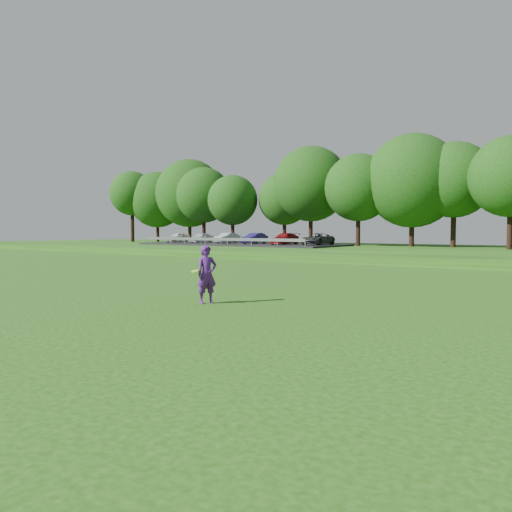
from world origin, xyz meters
The scene contains 6 objects.
ground centered at (0.00, 0.00, 0.00)m, with size 140.00×140.00×0.00m, color #19480D.
berm centered at (0.00, 34.00, 0.30)m, with size 130.00×30.00×0.60m, color #19480D.
walking_path centered at (0.00, 20.00, 0.02)m, with size 130.00×1.60×0.04m, color gray.
treeline centered at (0.00, 38.00, 8.10)m, with size 104.00×7.00×15.00m, color #183C0D, non-canonical shape.
parking_lot centered at (-23.32, 32.82, 1.06)m, with size 24.00×9.00×1.38m.
woman centered at (0.44, -0.13, 0.92)m, with size 0.66×0.91×1.83m.
Camera 1 is at (10.91, -11.84, 2.32)m, focal length 35.00 mm.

